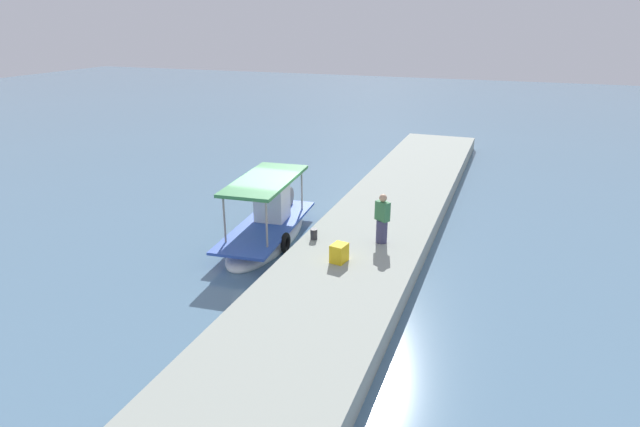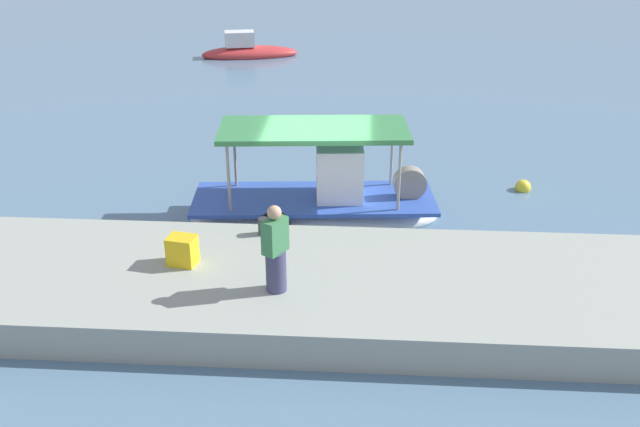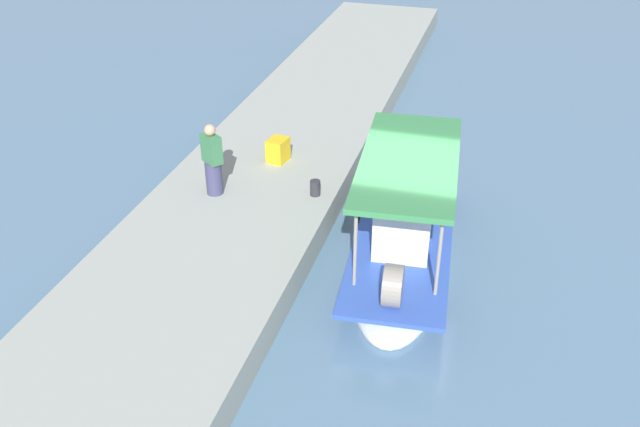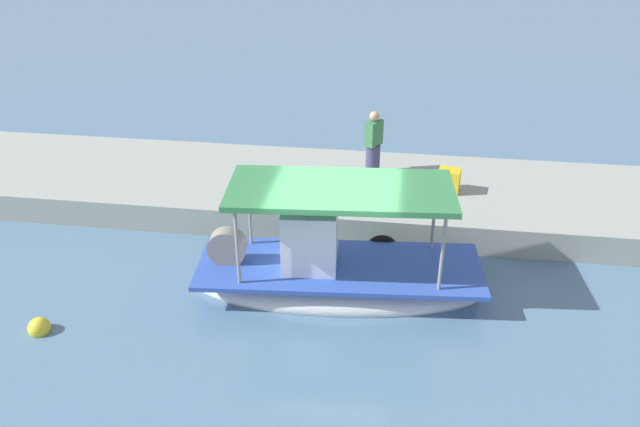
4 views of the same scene
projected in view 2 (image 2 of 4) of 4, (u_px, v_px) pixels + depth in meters
The scene contains 8 objects.
ground_plane at pixel (318, 219), 17.20m from camera, with size 120.00×120.00×0.00m, color slate.
dock_quay at pixel (304, 289), 13.53m from camera, with size 36.00×4.17×0.71m, color #98A196.
main_fishing_boat at pixel (318, 204), 16.98m from camera, with size 6.29×2.52×2.75m.
fisherman_near_bollard at pixel (276, 253), 12.50m from camera, with size 0.52×0.55×1.72m.
mooring_bollard at pixel (264, 226), 14.82m from camera, with size 0.24×0.24×0.36m, color #2D2D33.
cargo_crate at pixel (182, 250), 13.60m from camera, with size 0.54×0.43×0.59m, color yellow.
marker_buoy at pixel (523, 187), 18.81m from camera, with size 0.42×0.42×0.42m.
moored_boat_near at pixel (248, 52), 33.63m from camera, with size 4.87×2.45×1.48m.
Camera 2 is at (1.06, -15.46, 7.48)m, focal length 38.74 mm.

